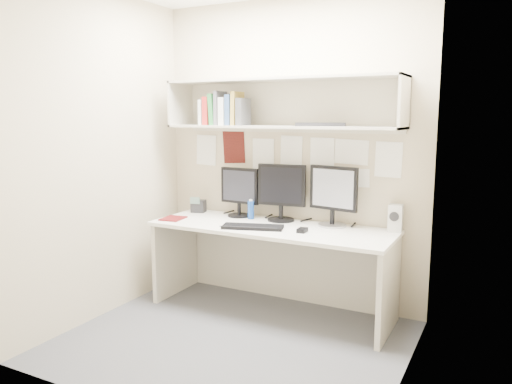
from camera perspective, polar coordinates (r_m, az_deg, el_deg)
The scene contains 19 objects.
floor at distance 3.79m, azimuth -2.70°, elevation -16.67°, with size 2.40×2.00×0.01m, color #47484C.
wall_back at distance 4.32m, azimuth 3.85°, elevation 4.45°, with size 2.40×0.02×2.60m, color #BBAC8F.
wall_front at distance 2.62m, azimuth -13.92°, elevation 1.36°, with size 2.40×0.02×2.60m, color #BBAC8F.
wall_left at distance 4.17m, azimuth -17.30°, elevation 3.90°, with size 0.02×2.00×2.60m, color #BBAC8F.
wall_right at distance 3.02m, azimuth 17.27°, elevation 2.17°, with size 0.02×2.00×2.60m, color #BBAC8F.
desk at distance 4.19m, azimuth 1.77°, elevation -8.73°, with size 2.00×0.70×0.73m.
overhead_hutch at distance 4.18m, azimuth 3.13°, elevation 10.07°, with size 2.00×0.38×0.40m.
pinned_papers at distance 4.32m, azimuth 3.81°, elevation 3.78°, with size 1.92×0.01×0.48m, color white, non-canonical shape.
monitor_left at distance 4.43m, azimuth -1.90°, elevation 0.26°, with size 0.37×0.20×0.43m.
monitor_center at distance 4.24m, azimuth 2.94°, elevation 0.20°, with size 0.42×0.23×0.48m.
monitor_right at distance 4.08m, azimuth 8.81°, elevation -0.21°, with size 0.42×0.23×0.49m.
keyboard at distance 3.99m, azimuth -0.38°, elevation -4.01°, with size 0.48×0.17×0.02m, color black.
mouse at distance 3.88m, azimuth 5.31°, elevation -4.37°, with size 0.06×0.10×0.03m, color black.
speaker at distance 4.02m, azimuth 15.66°, elevation -2.87°, with size 0.11×0.12×0.21m.
blue_bottle at distance 4.34m, azimuth -0.60°, elevation -2.02°, with size 0.06×0.06×0.17m.
maroon_notebook at distance 4.40m, azimuth -9.46°, elevation -3.00°, with size 0.17×0.21×0.01m, color #580F10.
desk_phone at distance 4.67m, azimuth -6.60°, elevation -1.60°, with size 0.14×0.14×0.15m.
book_stack at distance 4.33m, azimuth -3.60°, elevation 9.29°, with size 0.43×0.18×0.29m.
hutch_tray at distance 3.96m, azimuth 7.41°, elevation 7.67°, with size 0.39×0.15×0.03m, color black.
Camera 1 is at (1.72, -2.95, 1.63)m, focal length 35.00 mm.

